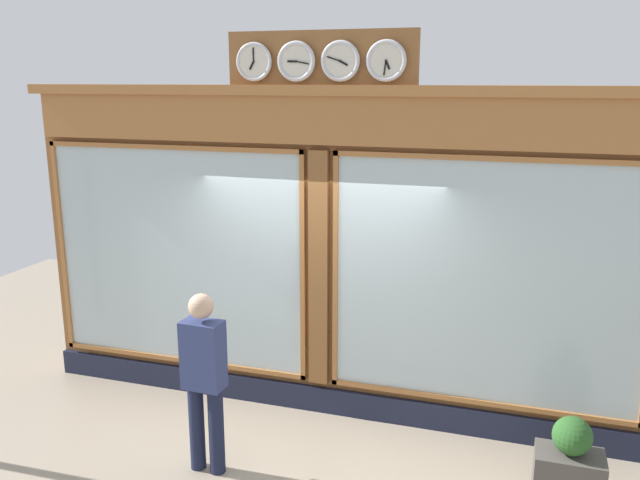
# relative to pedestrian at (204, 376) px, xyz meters

# --- Properties ---
(shop_facade) EXTENTS (6.62, 0.42, 3.93)m
(shop_facade) POSITION_rel_pedestrian_xyz_m (-0.64, -1.50, 0.80)
(shop_facade) COLOR brown
(shop_facade) RESTS_ON ground_plane
(pedestrian) EXTENTS (0.37, 0.23, 1.69)m
(pedestrian) POSITION_rel_pedestrian_xyz_m (0.00, 0.00, 0.00)
(pedestrian) COLOR #191E38
(pedestrian) RESTS_ON ground_plane
(planter_box) EXTENTS (0.56, 0.36, 0.46)m
(planter_box) POSITION_rel_pedestrian_xyz_m (-3.10, -0.48, -0.70)
(planter_box) COLOR #4C4742
(planter_box) RESTS_ON ground_plane
(planter_shrub) EXTENTS (0.32, 0.32, 0.32)m
(planter_shrub) POSITION_rel_pedestrian_xyz_m (-3.10, -0.48, -0.31)
(planter_shrub) COLOR #285623
(planter_shrub) RESTS_ON planter_box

